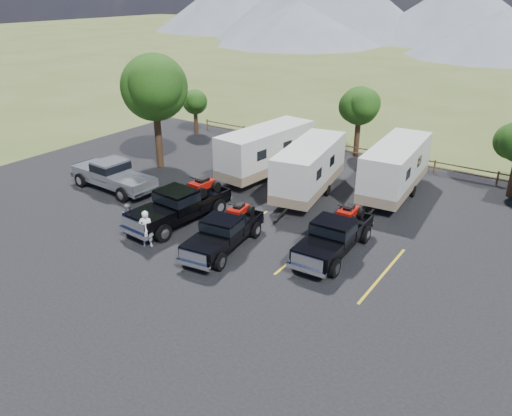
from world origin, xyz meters
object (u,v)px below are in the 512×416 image
Objects in this scene: rig_left at (181,204)px; trailer_center at (309,169)px; rig_right at (335,235)px; pickup_silver at (113,175)px; trailer_left at (266,152)px; person_b at (129,219)px; trailer_right at (395,169)px; person_a at (146,229)px; tree_big_nw at (154,87)px; rig_center at (224,231)px.

trailer_center is (3.83, 7.32, 0.62)m from rig_left.
rig_right reaches higher than pickup_silver.
trailer_left is 11.19m from person_b.
rig_left is 2.83m from person_b.
person_a is (-7.62, -13.25, -0.73)m from trailer_right.
pickup_silver is 6.44m from person_b.
trailer_left is at bearing 138.15° from rig_right.
tree_big_nw is 0.84× the size of trailer_right.
person_b is at bearing -130.84° from trailer_right.
person_b is (6.13, -8.50, -4.76)m from tree_big_nw.
trailer_left reaches higher than pickup_silver.
tree_big_nw is 16.58m from trailer_right.
tree_big_nw is at bearing -80.47° from person_a.
rig_right is 8.67m from trailer_right.
rig_center is at bearing -61.76° from trailer_left.
rig_center is at bearing 81.04° from pickup_silver.
rig_center is 0.61× the size of trailer_left.
pickup_silver is (-6.48, -7.49, -0.72)m from trailer_left.
rig_right is at bearing -61.34° from trailer_center.
person_a is 1.19× the size of person_b.
rig_center is 12.07m from trailer_right.
rig_left is at bearing -38.93° from tree_big_nw.
rig_right is (8.38, 1.56, -0.08)m from rig_left.
tree_big_nw is 10.57m from rig_left.
trailer_center is 12.19m from pickup_silver.
tree_big_nw is 1.23× the size of pickup_silver.
trailer_left is 1.48× the size of pickup_silver.
person_b is (-1.30, -2.50, -0.23)m from rig_left.
rig_center is 5.26m from person_b.
rig_center is at bearing -115.60° from trailer_right.
tree_big_nw is at bearing 161.95° from rig_right.
tree_big_nw is at bearing -168.15° from pickup_silver.
rig_left is 3.43× the size of person_a.
person_b is at bearing -54.20° from tree_big_nw.
trailer_right is at bearing 89.27° from rig_right.
trailer_center is 11.11m from person_b.
pickup_silver is at bearing 160.95° from rig_center.
rig_left reaches higher than person_b.
trailer_left is at bearing 19.54° from tree_big_nw.
person_b is at bearing -89.74° from trailer_left.
rig_center is 5.31m from rig_right.
rig_left is (7.43, -6.00, -4.53)m from tree_big_nw.
trailer_right is 15.30m from person_a.
trailer_center is (0.08, 8.34, 0.76)m from rig_center.
trailer_right is at bearing 55.64° from rig_left.
tree_big_nw reaches higher than rig_left.
person_b is at bearing -48.50° from person_a.
tree_big_nw reaches higher than person_a.
rig_right reaches higher than person_b.
rig_left reaches higher than person_a.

